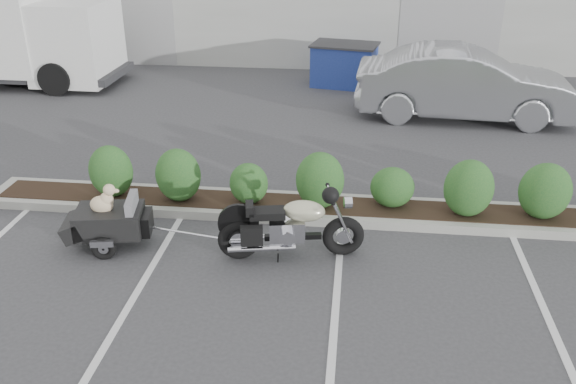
# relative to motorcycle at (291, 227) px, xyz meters

# --- Properties ---
(ground) EXTENTS (90.00, 90.00, 0.00)m
(ground) POSITION_rel_motorcycle_xyz_m (-0.48, -0.74, -0.50)
(ground) COLOR #38383A
(ground) RESTS_ON ground
(planter_kerb) EXTENTS (12.00, 1.00, 0.15)m
(planter_kerb) POSITION_rel_motorcycle_xyz_m (0.52, 1.46, -0.42)
(planter_kerb) COLOR #9E9E93
(planter_kerb) RESTS_ON ground
(motorcycle) EXTENTS (2.17, 0.89, 1.25)m
(motorcycle) POSITION_rel_motorcycle_xyz_m (0.00, 0.00, 0.00)
(motorcycle) COLOR black
(motorcycle) RESTS_ON ground
(pet_trailer) EXTENTS (1.76, 1.00, 1.04)m
(pet_trailer) POSITION_rel_motorcycle_xyz_m (-2.79, 0.02, -0.06)
(pet_trailer) COLOR black
(pet_trailer) RESTS_ON ground
(sedan) EXTENTS (5.24, 2.09, 1.69)m
(sedan) POSITION_rel_motorcycle_xyz_m (3.41, 6.93, 0.35)
(sedan) COLOR #ADAFB5
(sedan) RESTS_ON ground
(dumpster) EXTENTS (2.02, 1.56, 1.20)m
(dumpster) POSITION_rel_motorcycle_xyz_m (0.45, 9.55, 0.11)
(dumpster) COLOR navy
(dumpster) RESTS_ON ground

